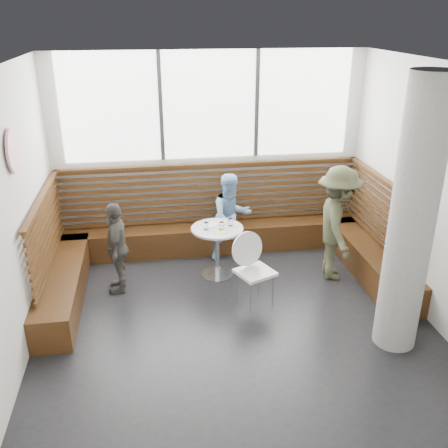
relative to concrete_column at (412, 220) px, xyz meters
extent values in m
cube|color=silver|center=(-1.85, 0.60, 0.00)|extent=(5.00, 5.00, 3.20)
cube|color=black|center=(-1.85, 0.60, -1.60)|extent=(5.00, 5.00, 0.01)
cube|color=white|center=(-1.85, 0.60, 1.60)|extent=(5.00, 5.00, 0.01)
cube|color=white|center=(-1.85, 3.08, 0.77)|extent=(4.50, 0.02, 1.65)
cube|color=#3F3F42|center=(-2.60, 3.06, 0.77)|extent=(0.06, 0.04, 1.65)
cube|color=#3F3F42|center=(-1.10, 3.06, 0.77)|extent=(0.06, 0.04, 1.65)
cube|color=#3A220E|center=(-1.85, 2.85, -1.38)|extent=(5.00, 0.50, 0.45)
cube|color=#3A220E|center=(-4.10, 1.85, -1.38)|extent=(0.50, 2.50, 0.45)
cube|color=#3A220E|center=(0.40, 1.85, -1.38)|extent=(0.50, 2.50, 0.45)
cube|color=#3F240F|center=(-1.85, 3.02, -0.65)|extent=(4.88, 0.08, 0.98)
cube|color=#3F240F|center=(-4.27, 1.85, -0.65)|extent=(0.08, 2.38, 0.98)
cube|color=#3F240F|center=(0.57, 1.85, -0.65)|extent=(0.08, 2.38, 0.98)
cylinder|color=gray|center=(0.00, 0.00, 0.00)|extent=(0.50, 0.50, 3.20)
cylinder|color=white|center=(-4.31, 1.00, 0.70)|extent=(0.03, 0.50, 0.50)
cylinder|color=silver|center=(-1.90, 1.96, -1.59)|extent=(0.48, 0.48, 0.03)
cylinder|color=silver|center=(-1.90, 1.96, -1.20)|extent=(0.07, 0.07, 0.76)
cylinder|color=#B7B7BA|center=(-1.90, 1.96, -0.82)|extent=(0.77, 0.77, 0.03)
cube|color=white|center=(-1.51, 1.08, -1.11)|extent=(0.46, 0.44, 0.04)
cylinder|color=white|center=(-1.51, 1.27, -0.84)|extent=(0.48, 0.11, 0.48)
cylinder|color=silver|center=(-1.69, 0.91, -1.37)|extent=(0.02, 0.02, 0.47)
cylinder|color=silver|center=(-1.32, 0.91, -1.37)|extent=(0.02, 0.02, 0.47)
cylinder|color=silver|center=(-1.69, 1.24, -1.37)|extent=(0.02, 0.02, 0.47)
cylinder|color=silver|center=(-1.32, 1.24, -1.37)|extent=(0.02, 0.02, 0.47)
imported|color=#44472F|center=(-0.16, 1.68, -0.74)|extent=(0.82, 1.20, 1.72)
imported|color=#82B1E1|center=(-1.59, 2.54, -0.89)|extent=(0.81, 0.70, 1.41)
imported|color=#4D4A46|center=(-3.34, 1.78, -0.93)|extent=(0.38, 0.80, 1.33)
cylinder|color=white|center=(-1.97, 2.06, -0.80)|extent=(0.21, 0.21, 0.01)
cylinder|color=white|center=(-1.84, 2.14, -0.80)|extent=(0.22, 0.22, 0.02)
cylinder|color=white|center=(-2.06, 1.92, -0.75)|extent=(0.07, 0.07, 0.11)
cylinder|color=white|center=(-1.84, 1.89, -0.75)|extent=(0.07, 0.07, 0.12)
cylinder|color=white|center=(-1.69, 2.01, -0.75)|extent=(0.07, 0.07, 0.11)
cube|color=#A5C64C|center=(-1.86, 1.80, -0.81)|extent=(0.21, 0.18, 0.00)
camera|label=1|loc=(-2.83, -4.68, 2.12)|focal=40.00mm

